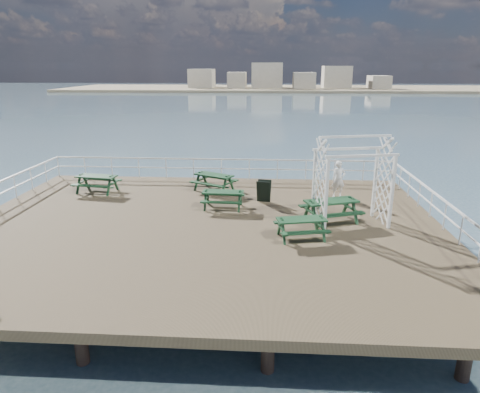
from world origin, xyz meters
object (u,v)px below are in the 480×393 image
(picnic_table_a, at_px, (97,180))
(picnic_table_d, at_px, (223,196))
(picnic_table_e, at_px, (301,224))
(picnic_table_b, at_px, (214,179))
(trellis_arbor, at_px, (352,186))
(picnic_table_c, at_px, (331,206))
(person, at_px, (339,179))

(picnic_table_a, height_order, picnic_table_d, picnic_table_a)
(picnic_table_d, bearing_deg, picnic_table_e, -43.45)
(picnic_table_b, xyz_separation_m, trellis_arbor, (5.67, -4.14, 0.91))
(picnic_table_c, bearing_deg, picnic_table_a, 142.31)
(picnic_table_e, bearing_deg, picnic_table_b, 110.53)
(picnic_table_d, xyz_separation_m, person, (5.04, 1.87, 0.31))
(trellis_arbor, bearing_deg, picnic_table_c, 154.60)
(picnic_table_c, xyz_separation_m, trellis_arbor, (0.69, -0.16, 0.87))
(picnic_table_c, height_order, picnic_table_d, picnic_table_c)
(picnic_table_c, xyz_separation_m, picnic_table_d, (-4.27, 1.38, -0.09))
(picnic_table_a, height_order, picnic_table_b, picnic_table_a)
(picnic_table_b, relative_size, trellis_arbor, 0.69)
(picnic_table_e, relative_size, trellis_arbor, 0.57)
(picnic_table_c, bearing_deg, trellis_arbor, -32.54)
(picnic_table_a, height_order, trellis_arbor, trellis_arbor)
(picnic_table_e, bearing_deg, picnic_table_d, 121.62)
(picnic_table_e, relative_size, person, 1.15)
(picnic_table_c, xyz_separation_m, picnic_table_e, (-1.24, -1.73, -0.10))
(picnic_table_c, distance_m, person, 3.34)
(trellis_arbor, relative_size, person, 2.01)
(picnic_table_b, relative_size, person, 1.40)
(picnic_table_a, relative_size, trellis_arbor, 0.61)
(picnic_table_a, bearing_deg, person, 7.24)
(trellis_arbor, bearing_deg, picnic_table_e, -153.49)
(picnic_table_d, distance_m, trellis_arbor, 5.29)
(trellis_arbor, distance_m, person, 3.47)
(picnic_table_d, xyz_separation_m, picnic_table_e, (3.03, -3.11, -0.01))
(person, bearing_deg, picnic_table_b, 161.61)
(picnic_table_c, xyz_separation_m, person, (0.77, 3.25, 0.21))
(trellis_arbor, bearing_deg, picnic_table_d, 150.18)
(picnic_table_b, height_order, picnic_table_e, picnic_table_b)
(picnic_table_c, distance_m, trellis_arbor, 1.12)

